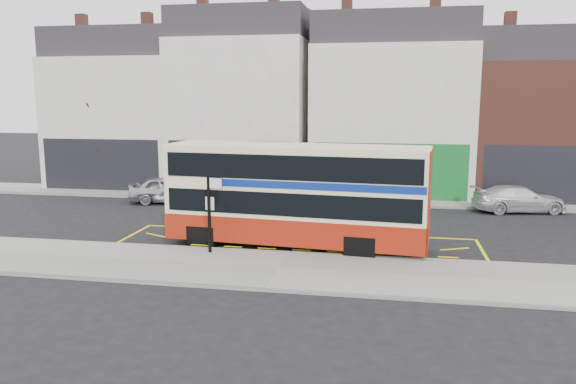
% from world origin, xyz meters
% --- Properties ---
extents(ground, '(120.00, 120.00, 0.00)m').
position_xyz_m(ground, '(0.00, 0.00, 0.00)').
color(ground, black).
rests_on(ground, ground).
extents(pavement, '(40.00, 4.00, 0.15)m').
position_xyz_m(pavement, '(0.00, -2.30, 0.07)').
color(pavement, gray).
rests_on(pavement, ground).
extents(kerb, '(40.00, 0.15, 0.15)m').
position_xyz_m(kerb, '(0.00, -0.38, 0.07)').
color(kerb, gray).
rests_on(kerb, ground).
extents(far_pavement, '(50.00, 3.00, 0.15)m').
position_xyz_m(far_pavement, '(0.00, 11.00, 0.07)').
color(far_pavement, gray).
rests_on(far_pavement, ground).
extents(road_markings, '(14.00, 3.40, 0.01)m').
position_xyz_m(road_markings, '(0.00, 1.60, 0.01)').
color(road_markings, '#F7EB0D').
rests_on(road_markings, ground).
extents(terrace_far_left, '(8.00, 8.01, 10.80)m').
position_xyz_m(terrace_far_left, '(-13.50, 14.99, 4.82)').
color(terrace_far_left, white).
rests_on(terrace_far_left, ground).
extents(terrace_left, '(8.00, 8.01, 11.80)m').
position_xyz_m(terrace_left, '(-5.50, 14.99, 5.32)').
color(terrace_left, white).
rests_on(terrace_left, ground).
extents(terrace_green_shop, '(9.00, 8.01, 11.30)m').
position_xyz_m(terrace_green_shop, '(3.50, 14.99, 5.07)').
color(terrace_green_shop, white).
rests_on(terrace_green_shop, ground).
extents(terrace_right, '(9.00, 8.01, 10.30)m').
position_xyz_m(terrace_right, '(12.50, 14.99, 4.57)').
color(terrace_right, brown).
rests_on(terrace_right, ground).
extents(double_decker_bus, '(9.99, 3.13, 3.92)m').
position_xyz_m(double_decker_bus, '(0.08, 0.76, 2.06)').
color(double_decker_bus, '#F4EBBA').
rests_on(double_decker_bus, ground).
extents(bus_stop_post, '(0.69, 0.18, 2.81)m').
position_xyz_m(bus_stop_post, '(-2.74, -0.97, 1.85)').
color(bus_stop_post, black).
rests_on(bus_stop_post, pavement).
extents(car_silver, '(4.54, 2.55, 1.46)m').
position_xyz_m(car_silver, '(-8.16, 8.53, 0.73)').
color(car_silver, '#B2B1B6').
rests_on(car_silver, ground).
extents(car_grey, '(4.48, 2.60, 1.40)m').
position_xyz_m(car_grey, '(0.44, 8.50, 0.70)').
color(car_grey, '#44464C').
rests_on(car_grey, ground).
extents(car_white, '(4.77, 2.65, 1.31)m').
position_xyz_m(car_white, '(9.90, 9.36, 0.65)').
color(car_white, silver).
rests_on(car_white, ground).
extents(street_tree_left, '(3.16, 3.16, 6.81)m').
position_xyz_m(street_tree_left, '(-13.89, 12.08, 4.65)').
color(street_tree_left, '#331F17').
rests_on(street_tree_left, ground).
extents(street_tree_right, '(2.08, 2.08, 4.48)m').
position_xyz_m(street_tree_right, '(5.80, 12.05, 3.05)').
color(street_tree_right, '#331F17').
rests_on(street_tree_right, ground).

